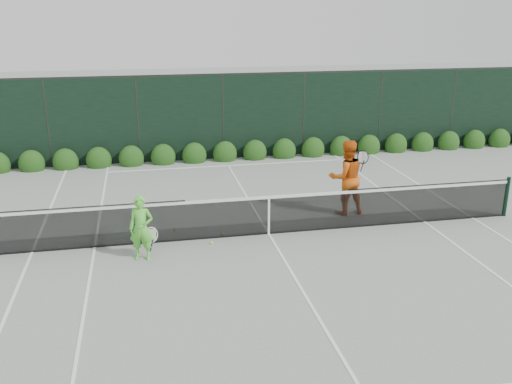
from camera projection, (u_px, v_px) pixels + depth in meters
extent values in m
plane|color=gray|center=(269.00, 234.00, 13.91)|extent=(80.00, 80.00, 0.00)
cylinder|color=black|center=(506.00, 197.00, 14.96)|extent=(0.10, 0.10, 1.07)
cube|color=black|center=(89.00, 227.00, 12.95)|extent=(4.40, 0.01, 1.02)
cube|color=black|center=(269.00, 216.00, 13.76)|extent=(4.00, 0.01, 0.96)
cube|color=black|center=(429.00, 203.00, 14.55)|extent=(4.40, 0.01, 1.02)
cube|color=white|center=(269.00, 197.00, 13.61)|extent=(12.80, 0.03, 0.07)
cube|color=black|center=(269.00, 233.00, 13.90)|extent=(12.80, 0.02, 0.04)
cube|color=white|center=(269.00, 216.00, 13.76)|extent=(0.05, 0.03, 0.91)
imported|color=#5CD33E|center=(141.00, 228.00, 12.32)|extent=(0.60, 0.46, 1.45)
torus|color=silver|center=(151.00, 235.00, 12.51)|extent=(0.30, 0.07, 0.30)
cylinder|color=black|center=(152.00, 245.00, 12.59)|extent=(0.10, 0.03, 0.30)
imported|color=#D35911|center=(346.00, 177.00, 15.01)|extent=(1.02, 0.83, 2.00)
torus|color=black|center=(363.00, 157.00, 14.71)|extent=(0.26, 0.20, 0.30)
cylinder|color=black|center=(362.00, 166.00, 14.78)|extent=(0.10, 0.03, 0.30)
cube|color=white|center=(32.00, 252.00, 12.86)|extent=(0.06, 23.77, 0.01)
cube|color=white|center=(472.00, 218.00, 14.95)|extent=(0.06, 23.77, 0.01)
cube|color=white|center=(95.00, 247.00, 13.12)|extent=(0.06, 23.77, 0.01)
cube|color=white|center=(424.00, 222.00, 14.69)|extent=(0.06, 23.77, 0.01)
cube|color=white|center=(209.00, 133.00, 24.98)|extent=(11.03, 0.06, 0.01)
cube|color=white|center=(228.00, 166.00, 19.87)|extent=(8.23, 0.06, 0.01)
cube|color=white|center=(269.00, 234.00, 13.90)|extent=(0.06, 12.80, 0.01)
cube|color=black|center=(223.00, 117.00, 20.43)|extent=(32.00, 0.06, 3.00)
cube|color=#262826|center=(222.00, 74.00, 19.95)|extent=(32.00, 0.06, 0.06)
cylinder|color=#262826|center=(48.00, 124.00, 19.29)|extent=(0.08, 0.08, 3.00)
cylinder|color=#262826|center=(138.00, 121.00, 19.86)|extent=(0.08, 0.08, 3.00)
cylinder|color=#262826|center=(223.00, 117.00, 20.43)|extent=(0.08, 0.08, 3.00)
cylinder|color=#262826|center=(303.00, 114.00, 21.00)|extent=(0.08, 0.08, 3.00)
cylinder|color=#262826|center=(380.00, 112.00, 21.57)|extent=(0.08, 0.08, 3.00)
cylinder|color=#262826|center=(452.00, 109.00, 22.14)|extent=(0.08, 0.08, 3.00)
ellipsoid|color=#173C10|center=(32.00, 164.00, 19.24)|extent=(0.86, 0.65, 0.94)
ellipsoid|color=#173C10|center=(66.00, 162.00, 19.45)|extent=(0.86, 0.65, 0.94)
ellipsoid|color=#173C10|center=(99.00, 160.00, 19.66)|extent=(0.86, 0.65, 0.94)
ellipsoid|color=#173C10|center=(131.00, 159.00, 19.87)|extent=(0.86, 0.65, 0.94)
ellipsoid|color=#173C10|center=(163.00, 157.00, 20.08)|extent=(0.86, 0.65, 0.94)
ellipsoid|color=#173C10|center=(194.00, 156.00, 20.28)|extent=(0.86, 0.65, 0.94)
ellipsoid|color=#173C10|center=(225.00, 154.00, 20.49)|extent=(0.86, 0.65, 0.94)
ellipsoid|color=#173C10|center=(255.00, 153.00, 20.70)|extent=(0.86, 0.65, 0.94)
ellipsoid|color=#173C10|center=(284.00, 151.00, 20.91)|extent=(0.86, 0.65, 0.94)
ellipsoid|color=#173C10|center=(313.00, 150.00, 21.12)|extent=(0.86, 0.65, 0.94)
ellipsoid|color=#173C10|center=(341.00, 148.00, 21.33)|extent=(0.86, 0.65, 0.94)
ellipsoid|color=#173C10|center=(369.00, 147.00, 21.54)|extent=(0.86, 0.65, 0.94)
ellipsoid|color=#173C10|center=(396.00, 145.00, 21.75)|extent=(0.86, 0.65, 0.94)
ellipsoid|color=#173C10|center=(423.00, 144.00, 21.96)|extent=(0.86, 0.65, 0.94)
ellipsoid|color=#173C10|center=(449.00, 143.00, 22.17)|extent=(0.86, 0.65, 0.94)
ellipsoid|color=#173C10|center=(474.00, 142.00, 22.37)|extent=(0.86, 0.65, 0.94)
ellipsoid|color=#173C10|center=(499.00, 140.00, 22.58)|extent=(0.86, 0.65, 0.94)
sphere|color=#C7F336|center=(212.00, 243.00, 13.30)|extent=(0.07, 0.07, 0.07)
sphere|color=#C7F336|center=(174.00, 229.00, 14.10)|extent=(0.07, 0.07, 0.07)
sphere|color=#C7F336|center=(222.00, 234.00, 13.79)|extent=(0.07, 0.07, 0.07)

